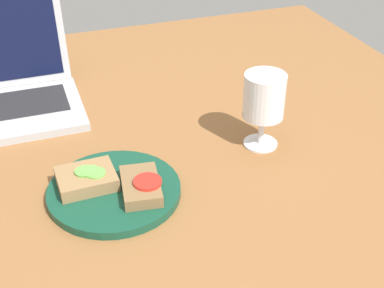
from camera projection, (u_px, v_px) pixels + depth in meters
wooden_table at (155, 172)px, 97.99cm from camera, size 140.00×140.00×3.00cm
plate at (114, 191)px, 89.65cm from camera, size 22.38×22.38×1.48cm
sandwich_with_cucumber at (87, 178)px, 89.32cm from camera, size 9.80×8.15×2.78cm
sandwich_with_tomato at (141, 186)px, 87.86cm from camera, size 7.49×10.86×2.52cm
wine_glass at (263, 98)px, 98.00cm from camera, size 7.76×7.76×14.73cm
laptop at (4, 89)px, 112.77cm from camera, size 30.52×26.69×22.18cm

